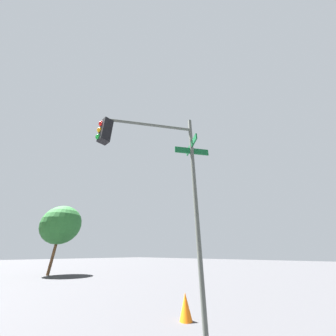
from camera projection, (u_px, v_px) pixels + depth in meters
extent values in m
cylinder|color=#474C47|center=(196.00, 202.00, 4.60)|extent=(0.12, 0.12, 5.82)
cylinder|color=#474C47|center=(151.00, 125.00, 5.52)|extent=(1.71, 2.20, 0.09)
cube|color=black|center=(105.00, 131.00, 5.09)|extent=(0.28, 0.28, 0.80)
sphere|color=red|center=(102.00, 124.00, 5.18)|extent=(0.18, 0.18, 0.18)
sphere|color=orange|center=(100.00, 130.00, 5.07)|extent=(0.18, 0.18, 0.18)
sphere|color=green|center=(99.00, 137.00, 4.96)|extent=(0.18, 0.18, 0.18)
cube|color=#0F5128|center=(192.00, 151.00, 5.35)|extent=(0.70, 0.90, 0.20)
cube|color=#0F5128|center=(191.00, 145.00, 5.45)|extent=(0.82, 0.64, 0.20)
cylinder|color=#4C331E|center=(53.00, 256.00, 14.72)|extent=(0.24, 0.24, 2.88)
sphere|color=#235B28|center=(61.00, 225.00, 15.91)|extent=(3.44, 3.44, 3.44)
cone|color=orange|center=(186.00, 306.00, 4.74)|extent=(0.36, 0.36, 0.65)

